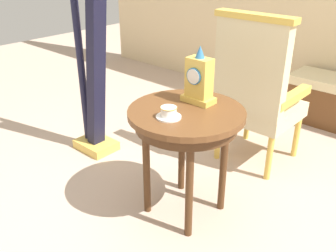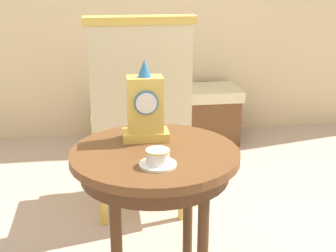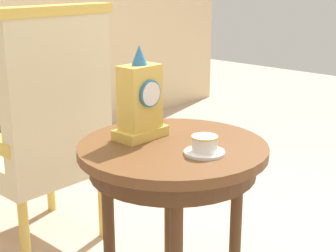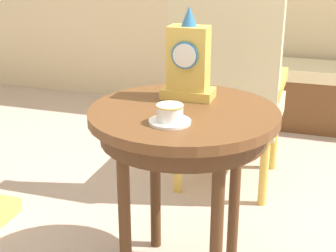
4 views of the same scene
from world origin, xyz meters
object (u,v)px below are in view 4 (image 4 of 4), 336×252
Objects in this scene: mantel_clock at (188,62)px; armchair at (228,80)px; side_table at (184,132)px; window_bench at (305,95)px; teacup_left at (170,115)px.

mantel_clock is 0.69m from armchair.
side_table is 0.78m from armchair.
armchair is 1.23m from window_bench.
teacup_left is 0.12× the size of armchair.
armchair is at bearing 87.67° from mantel_clock.
armchair reaches higher than window_bench.
mantel_clock is (-0.02, 0.28, 0.11)m from teacup_left.
armchair is 1.06× the size of window_bench.
teacup_left is 0.30m from mantel_clock.
armchair is at bearing 89.76° from side_table.
teacup_left is at bearing -99.77° from window_bench.
mantel_clock is 1.91m from window_bench.
armchair reaches higher than side_table.
window_bench is (0.35, 2.05, -0.50)m from teacup_left.
mantel_clock is at bearing 93.66° from teacup_left.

